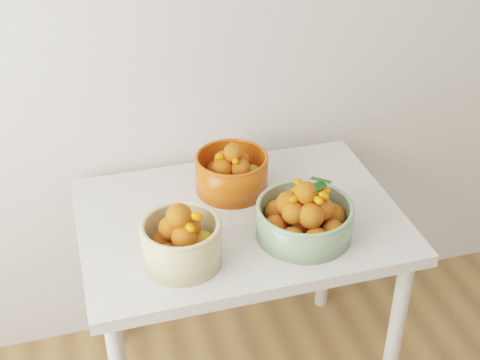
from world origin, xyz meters
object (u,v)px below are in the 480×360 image
(bowl_green, at_px, (305,217))
(bowl_orange, at_px, (231,172))
(table, at_px, (240,239))
(bowl_cream, at_px, (182,241))

(bowl_green, xyz_separation_m, bowl_orange, (-0.14, 0.29, 0.00))
(table, bearing_deg, bowl_green, -42.27)
(table, xyz_separation_m, bowl_cream, (-0.22, -0.17, 0.17))
(bowl_cream, relative_size, bowl_green, 0.86)
(bowl_cream, distance_m, bowl_orange, 0.39)
(table, relative_size, bowl_orange, 3.76)
(bowl_cream, xyz_separation_m, bowl_orange, (0.23, 0.32, -0.01))
(bowl_orange, bearing_deg, bowl_cream, -125.98)
(bowl_cream, bearing_deg, table, 37.89)
(table, height_order, bowl_cream, bowl_cream)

